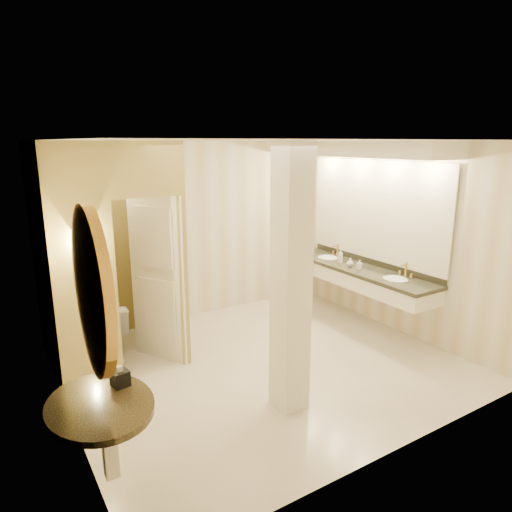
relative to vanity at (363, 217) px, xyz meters
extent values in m
plane|color=silver|center=(-1.98, -0.40, -1.63)|extent=(4.50, 4.50, 0.00)
plane|color=white|center=(-1.98, -0.40, 1.07)|extent=(4.50, 4.50, 0.00)
cube|color=silver|center=(-1.98, 1.60, -0.28)|extent=(4.50, 0.02, 2.70)
cube|color=silver|center=(-1.98, -2.40, -0.28)|extent=(4.50, 0.02, 2.70)
cube|color=silver|center=(-4.23, -0.40, -0.28)|extent=(0.02, 4.00, 2.70)
cube|color=silver|center=(0.27, -0.40, -0.28)|extent=(0.02, 4.00, 2.70)
cube|color=tan|center=(-2.78, 0.85, -0.28)|extent=(0.10, 1.50, 2.70)
cube|color=tan|center=(-3.90, 0.10, -0.28)|extent=(0.65, 0.10, 2.70)
cube|color=tan|center=(-3.18, 0.10, 0.77)|extent=(0.80, 0.10, 0.60)
cube|color=white|center=(-2.98, 0.44, -0.58)|extent=(0.45, 0.71, 2.10)
cylinder|color=gold|center=(-3.90, 0.03, -0.08)|extent=(0.03, 0.03, 0.30)
cone|color=white|center=(-3.90, 0.03, 0.12)|extent=(0.14, 0.14, 0.14)
cube|color=white|center=(-0.03, 0.00, -0.90)|extent=(0.60, 2.57, 0.24)
cube|color=black|center=(-0.03, 0.00, -0.78)|extent=(0.64, 2.61, 0.05)
cube|color=black|center=(0.25, 0.00, -0.71)|extent=(0.03, 2.57, 0.10)
ellipsoid|color=white|center=(-0.03, -0.70, -0.80)|extent=(0.40, 0.44, 0.15)
cylinder|color=gold|center=(0.17, -0.70, -0.67)|extent=(0.03, 0.03, 0.22)
ellipsoid|color=white|center=(-0.03, 0.70, -0.80)|extent=(0.40, 0.44, 0.15)
cylinder|color=gold|center=(0.17, 0.70, -0.67)|extent=(0.03, 0.03, 0.22)
cube|color=white|center=(0.25, 0.00, 0.07)|extent=(0.03, 2.57, 1.40)
cube|color=white|center=(-0.03, 0.00, 0.96)|extent=(0.75, 2.77, 0.22)
cylinder|color=black|center=(-4.21, -1.69, -0.78)|extent=(0.93, 0.93, 0.05)
cube|color=white|center=(-4.17, -1.69, -1.08)|extent=(0.10, 0.10, 0.60)
cylinder|color=gold|center=(-4.19, -1.69, 0.07)|extent=(0.07, 0.93, 0.93)
cylinder|color=white|center=(-4.15, -1.69, 0.07)|extent=(0.02, 0.74, 0.74)
cube|color=white|center=(-2.25, -1.30, -0.28)|extent=(0.30, 0.30, 2.70)
cube|color=black|center=(-4.01, -1.53, -0.69)|extent=(0.14, 0.14, 0.12)
imported|color=white|center=(-3.50, 0.88, -1.28)|extent=(0.48, 0.74, 0.71)
imported|color=beige|center=(-0.11, -0.09, -0.68)|extent=(0.08, 0.08, 0.14)
imported|color=silver|center=(-0.12, 0.09, -0.69)|extent=(0.13, 0.13, 0.13)
imported|color=#C6B28C|center=(-0.13, 0.31, -0.64)|extent=(0.10, 0.10, 0.23)
camera|label=1|loc=(-4.80, -4.74, 1.05)|focal=32.00mm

